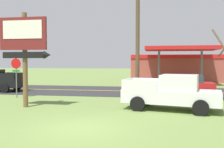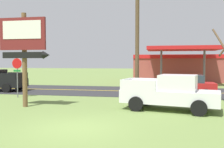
# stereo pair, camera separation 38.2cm
# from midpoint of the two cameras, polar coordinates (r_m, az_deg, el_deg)

# --- Properties ---
(ground_plane) EXTENTS (180.00, 180.00, 0.00)m
(ground_plane) POSITION_cam_midpoint_polar(r_m,az_deg,el_deg) (10.44, -7.36, -12.06)
(ground_plane) COLOR olive
(road_asphalt) EXTENTS (140.00, 8.00, 0.02)m
(road_asphalt) POSITION_cam_midpoint_polar(r_m,az_deg,el_deg) (22.96, 2.82, -3.87)
(road_asphalt) COLOR #2B2B2D
(road_asphalt) RESTS_ON ground
(road_centre_line) EXTENTS (126.00, 0.20, 0.01)m
(road_centre_line) POSITION_cam_midpoint_polar(r_m,az_deg,el_deg) (22.95, 2.82, -3.84)
(road_centre_line) COLOR gold
(road_centre_line) RESTS_ON road_asphalt
(motel_sign) EXTENTS (3.09, 0.54, 5.52)m
(motel_sign) POSITION_cam_midpoint_polar(r_m,az_deg,el_deg) (15.54, -18.59, 6.53)
(motel_sign) COLOR brown
(motel_sign) RESTS_ON ground
(stop_sign) EXTENTS (0.80, 0.08, 2.95)m
(stop_sign) POSITION_cam_midpoint_polar(r_m,az_deg,el_deg) (19.94, -20.18, 0.77)
(stop_sign) COLOR slate
(stop_sign) RESTS_ON ground
(utility_pole) EXTENTS (1.92, 0.26, 9.61)m
(utility_pole) POSITION_cam_midpoint_polar(r_m,az_deg,el_deg) (16.81, 6.41, 11.13)
(utility_pole) COLOR brown
(utility_pole) RESTS_ON ground
(gas_station) EXTENTS (12.00, 11.50, 4.40)m
(gas_station) POSITION_cam_midpoint_polar(r_m,az_deg,el_deg) (35.81, 15.19, 1.53)
(gas_station) COLOR #A84C42
(gas_station) RESTS_ON ground
(pickup_white_parked_on_lawn) EXTENTS (5.49, 3.03, 1.96)m
(pickup_white_parked_on_lawn) POSITION_cam_midpoint_polar(r_m,az_deg,el_deg) (14.26, 13.89, -4.17)
(pickup_white_parked_on_lawn) COLOR silver
(pickup_white_parked_on_lawn) RESTS_ON ground
(car_red_near_lane) EXTENTS (4.20, 2.00, 1.64)m
(car_red_near_lane) POSITION_cam_midpoint_polar(r_m,az_deg,el_deg) (20.80, 17.23, -2.41)
(car_red_near_lane) COLOR red
(car_red_near_lane) RESTS_ON ground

